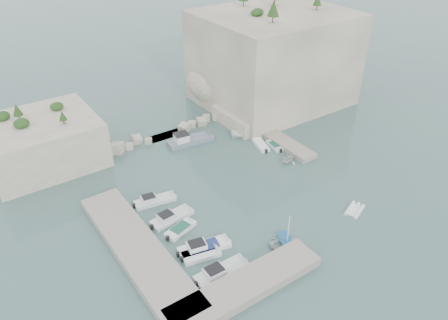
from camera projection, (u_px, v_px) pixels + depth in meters
ground at (249, 198)px, 59.56m from camera, size 400.00×400.00×0.00m
cliff_east at (273, 58)px, 82.05m from camera, size 26.00×22.00×17.00m
cliff_terrace at (246, 117)px, 77.65m from camera, size 8.00×10.00×2.50m
outcrop_west at (43, 142)px, 65.46m from camera, size 16.00×14.00×7.00m
quay_west at (138, 249)px, 50.41m from camera, size 5.00×24.00×1.10m
quay_south at (246, 286)px, 45.77m from camera, size 18.00×4.00×1.10m
ledge_east at (277, 138)px, 72.78m from camera, size 3.00×16.00×0.80m
breakwater at (166, 132)px, 74.00m from camera, size 28.00×3.00×1.40m
motorboat_a at (155, 202)px, 58.74m from camera, size 6.31×2.78×1.40m
motorboat_b at (172, 219)px, 55.77m from camera, size 6.47×2.68×1.40m
motorboat_c at (181, 231)px, 53.90m from camera, size 4.96×2.98×0.70m
motorboat_d at (204, 249)px, 51.19m from camera, size 7.06×3.37×1.40m
motorboat_e at (201, 256)px, 50.25m from camera, size 5.14×2.97×0.70m
motorboat_f at (222, 274)px, 47.98m from camera, size 6.96×2.15×1.40m
rowboat at (287, 245)px, 51.75m from camera, size 5.02×4.34×0.87m
inflatable_dinghy at (354, 211)px, 57.16m from camera, size 3.80×2.80×0.44m
tender_east_a at (288, 162)px, 67.27m from camera, size 3.26×2.95×1.51m
tender_east_b at (274, 147)px, 71.05m from camera, size 1.90×4.06×0.70m
tender_east_c at (261, 146)px, 71.28m from camera, size 2.73×4.91×0.70m
tender_east_d at (243, 137)px, 74.02m from camera, size 4.88×2.94×1.77m
work_boat at (190, 143)px, 72.28m from camera, size 8.61×3.38×2.20m
rowboat_mast at (289, 229)px, 50.39m from camera, size 0.10×0.10×4.20m
vegetation at (248, 9)px, 75.50m from camera, size 53.48×13.88×13.40m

